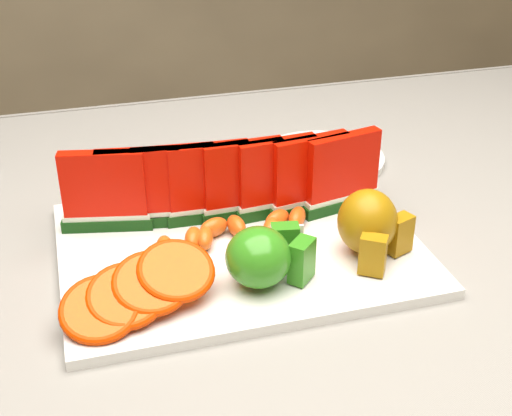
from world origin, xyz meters
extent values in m
cube|color=#46311B|center=(0.00, 0.00, 0.73)|extent=(1.40, 0.90, 0.03)
cube|color=#46311B|center=(0.64, 0.39, 0.36)|extent=(0.06, 0.06, 0.72)
cube|color=gray|center=(0.00, 0.00, 0.75)|extent=(1.52, 1.02, 0.01)
cube|color=gray|center=(0.00, 0.51, 0.66)|extent=(1.52, 0.01, 0.20)
cube|color=silver|center=(0.06, 0.01, 0.76)|extent=(0.40, 0.30, 0.01)
ellipsoid|color=#118E09|center=(0.06, -0.07, 0.80)|extent=(0.09, 0.09, 0.06)
cube|color=#118E09|center=(0.11, -0.08, 0.80)|extent=(0.03, 0.03, 0.05)
cube|color=beige|center=(0.11, -0.08, 0.80)|extent=(0.02, 0.02, 0.04)
cube|color=#118E09|center=(0.10, -0.04, 0.80)|extent=(0.03, 0.02, 0.05)
cube|color=beige|center=(0.10, -0.04, 0.80)|extent=(0.03, 0.01, 0.04)
ellipsoid|color=#9D820F|center=(0.19, -0.05, 0.81)|extent=(0.08, 0.08, 0.07)
cube|color=#9D820F|center=(0.18, -0.09, 0.79)|extent=(0.03, 0.03, 0.04)
cube|color=#9D820F|center=(0.23, -0.06, 0.79)|extent=(0.03, 0.03, 0.04)
cylinder|color=silver|center=(0.24, 0.21, 0.76)|extent=(0.20, 0.20, 0.01)
cube|color=#0F3914|center=(-0.08, 0.08, 0.78)|extent=(0.11, 0.04, 0.01)
cube|color=silver|center=(-0.08, 0.08, 0.79)|extent=(0.10, 0.04, 0.01)
cube|color=red|center=(-0.08, 0.08, 0.83)|extent=(0.10, 0.04, 0.08)
cube|color=#0F3914|center=(-0.04, 0.08, 0.78)|extent=(0.11, 0.04, 0.01)
cube|color=silver|center=(-0.04, 0.08, 0.79)|extent=(0.10, 0.03, 0.01)
cube|color=red|center=(-0.04, 0.08, 0.83)|extent=(0.10, 0.03, 0.08)
cube|color=#0F3914|center=(0.00, 0.07, 0.78)|extent=(0.11, 0.03, 0.01)
cube|color=silver|center=(0.00, 0.07, 0.79)|extent=(0.10, 0.03, 0.01)
cube|color=red|center=(0.00, 0.07, 0.83)|extent=(0.10, 0.02, 0.08)
cube|color=#0F3914|center=(0.04, 0.07, 0.78)|extent=(0.11, 0.02, 0.01)
cube|color=silver|center=(0.04, 0.07, 0.79)|extent=(0.10, 0.02, 0.01)
cube|color=red|center=(0.04, 0.07, 0.83)|extent=(0.10, 0.02, 0.08)
cube|color=#0F3914|center=(0.08, 0.07, 0.78)|extent=(0.11, 0.02, 0.01)
cube|color=silver|center=(0.08, 0.07, 0.79)|extent=(0.10, 0.02, 0.01)
cube|color=red|center=(0.08, 0.07, 0.83)|extent=(0.10, 0.02, 0.08)
cube|color=#0F3914|center=(0.12, 0.06, 0.78)|extent=(0.11, 0.03, 0.01)
cube|color=silver|center=(0.12, 0.06, 0.79)|extent=(0.10, 0.03, 0.01)
cube|color=red|center=(0.12, 0.06, 0.83)|extent=(0.10, 0.02, 0.08)
cube|color=#0F3914|center=(0.16, 0.06, 0.78)|extent=(0.11, 0.04, 0.01)
cube|color=silver|center=(0.16, 0.06, 0.79)|extent=(0.10, 0.03, 0.01)
cube|color=red|center=(0.16, 0.06, 0.83)|extent=(0.10, 0.03, 0.08)
cube|color=#0F3914|center=(0.20, 0.05, 0.78)|extent=(0.11, 0.04, 0.01)
cube|color=silver|center=(0.20, 0.05, 0.79)|extent=(0.10, 0.04, 0.01)
cube|color=red|center=(0.20, 0.05, 0.83)|extent=(0.10, 0.04, 0.08)
cylinder|color=red|center=(-0.10, -0.09, 0.79)|extent=(0.08, 0.08, 0.03)
torus|color=red|center=(-0.10, -0.09, 0.79)|extent=(0.09, 0.09, 0.04)
cylinder|color=red|center=(-0.07, -0.09, 0.79)|extent=(0.08, 0.07, 0.03)
torus|color=red|center=(-0.07, -0.09, 0.79)|extent=(0.09, 0.08, 0.04)
cylinder|color=red|center=(-0.05, -0.08, 0.80)|extent=(0.07, 0.07, 0.03)
torus|color=red|center=(-0.05, -0.08, 0.80)|extent=(0.08, 0.08, 0.04)
cylinder|color=red|center=(-0.02, -0.07, 0.80)|extent=(0.08, 0.08, 0.03)
torus|color=red|center=(-0.02, -0.07, 0.80)|extent=(0.09, 0.09, 0.04)
cylinder|color=red|center=(-0.04, 0.12, 0.78)|extent=(0.07, 0.07, 0.03)
torus|color=red|center=(-0.04, 0.12, 0.78)|extent=(0.08, 0.08, 0.03)
cylinder|color=red|center=(0.00, 0.12, 0.79)|extent=(0.08, 0.08, 0.03)
torus|color=red|center=(0.00, 0.12, 0.79)|extent=(0.09, 0.08, 0.03)
cylinder|color=red|center=(0.05, 0.12, 0.79)|extent=(0.08, 0.08, 0.03)
torus|color=red|center=(0.05, 0.12, 0.79)|extent=(0.09, 0.09, 0.03)
cylinder|color=red|center=(0.10, 0.12, 0.79)|extent=(0.09, 0.09, 0.03)
torus|color=red|center=(0.10, 0.12, 0.79)|extent=(0.10, 0.10, 0.03)
cylinder|color=red|center=(0.15, 0.12, 0.80)|extent=(0.09, 0.09, 0.03)
torus|color=red|center=(0.15, 0.12, 0.80)|extent=(0.10, 0.10, 0.03)
ellipsoid|color=orange|center=(-0.02, 0.00, 0.78)|extent=(0.02, 0.04, 0.02)
ellipsoid|color=orange|center=(0.01, 0.01, 0.78)|extent=(0.03, 0.04, 0.02)
ellipsoid|color=orange|center=(0.02, 0.01, 0.78)|extent=(0.03, 0.04, 0.02)
ellipsoid|color=orange|center=(0.04, 0.03, 0.78)|extent=(0.04, 0.03, 0.02)
ellipsoid|color=orange|center=(0.06, 0.03, 0.78)|extent=(0.02, 0.04, 0.02)
ellipsoid|color=orange|center=(0.10, 0.01, 0.78)|extent=(0.03, 0.04, 0.02)
ellipsoid|color=orange|center=(0.11, 0.03, 0.78)|extent=(0.04, 0.03, 0.02)
ellipsoid|color=orange|center=(0.14, 0.03, 0.78)|extent=(0.04, 0.04, 0.02)
camera|label=1|loc=(-0.11, -0.66, 1.20)|focal=50.00mm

